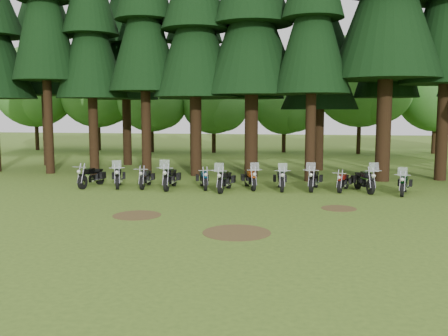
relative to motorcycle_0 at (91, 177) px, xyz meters
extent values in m
plane|color=#43641F|center=(7.54, -4.29, -0.49)|extent=(120.00, 120.00, 0.00)
cylinder|color=black|center=(-4.75, 4.69, 2.90)|extent=(0.52, 0.52, 6.77)
cone|color=black|center=(-4.75, 4.69, 9.39)|extent=(3.92, 3.92, 8.47)
cylinder|color=black|center=(-2.23, 5.53, 2.28)|extent=(0.58, 0.58, 5.53)
cone|color=black|center=(-2.23, 5.53, 7.57)|extent=(4.32, 4.32, 6.91)
cylinder|color=black|center=(1.25, 5.22, 2.51)|extent=(0.58, 0.58, 5.99)
cone|color=black|center=(1.25, 5.22, 8.24)|extent=(4.32, 4.32, 7.49)
cylinder|color=black|center=(4.33, 5.12, 2.29)|extent=(0.66, 0.66, 5.57)
cone|color=black|center=(4.33, 5.12, 7.63)|extent=(4.95, 4.95, 6.96)
cylinder|color=black|center=(7.61, 5.16, 2.36)|extent=(0.77, 0.77, 5.70)
cone|color=black|center=(7.61, 5.16, 7.82)|extent=(5.81, 5.81, 7.12)
cylinder|color=black|center=(10.98, 3.74, 2.37)|extent=(0.55, 0.55, 5.71)
cone|color=black|center=(10.98, 3.74, 7.84)|extent=(4.15, 4.15, 7.14)
cylinder|color=black|center=(14.91, 4.48, 2.82)|extent=(0.80, 0.80, 6.62)
cone|color=black|center=(14.91, 4.48, 9.16)|extent=(5.98, 5.98, 8.27)
cylinder|color=black|center=(18.16, 5.32, 2.69)|extent=(0.64, 0.64, 6.35)
cone|color=black|center=(18.16, 5.32, 8.77)|extent=(4.79, 4.79, 7.93)
cylinder|color=black|center=(-7.14, 8.96, 2.44)|extent=(0.67, 0.67, 5.87)
cone|color=black|center=(-7.14, 8.96, 8.07)|extent=(5.00, 5.00, 7.33)
cylinder|color=black|center=(-1.72, 10.06, 2.27)|extent=(0.60, 0.60, 5.53)
cone|color=black|center=(-1.72, 10.06, 7.57)|extent=(4.52, 4.52, 6.91)
cone|color=black|center=(-1.72, 10.06, 10.83)|extent=(3.62, 3.62, 5.83)
cylinder|color=black|center=(3.16, 10.11, 2.29)|extent=(0.65, 0.65, 5.55)
cone|color=black|center=(3.16, 10.11, 7.61)|extent=(4.85, 4.85, 6.94)
cylinder|color=black|center=(7.17, 8.65, 2.27)|extent=(0.58, 0.58, 5.52)
cone|color=black|center=(7.17, 8.65, 7.56)|extent=(4.35, 4.35, 6.90)
cylinder|color=black|center=(11.58, 8.96, 1.86)|extent=(0.66, 0.66, 4.70)
cone|color=black|center=(11.58, 8.96, 6.36)|extent=(4.94, 4.94, 5.87)
cone|color=black|center=(11.58, 8.96, 9.13)|extent=(3.95, 3.95, 4.96)
cylinder|color=black|center=(15.61, 8.57, 2.29)|extent=(0.53, 0.53, 5.56)
cone|color=black|center=(15.61, 8.57, 7.63)|extent=(3.94, 3.94, 6.95)
cylinder|color=black|center=(-14.91, 21.21, 1.18)|extent=(0.36, 0.36, 3.33)
sphere|color=#317025|center=(-14.91, 21.21, 5.62)|extent=(7.78, 7.78, 7.78)
sphere|color=#317025|center=(-13.58, 20.32, 4.84)|extent=(5.55, 5.55, 5.55)
cylinder|color=black|center=(-8.80, 21.71, 1.16)|extent=(0.36, 0.36, 3.29)
sphere|color=#317025|center=(-8.80, 21.71, 5.55)|extent=(7.69, 7.69, 7.69)
sphere|color=#317025|center=(-7.48, 20.83, 4.78)|extent=(5.49, 5.49, 5.49)
cylinder|color=black|center=(-3.19, 20.69, 0.91)|extent=(0.36, 0.36, 2.80)
sphere|color=#317025|center=(-3.19, 20.69, 4.64)|extent=(6.53, 6.53, 6.53)
sphere|color=#317025|center=(-2.07, 19.94, 3.99)|extent=(4.67, 4.67, 4.67)
cylinder|color=black|center=(2.56, 21.02, 0.79)|extent=(0.36, 0.36, 2.55)
sphere|color=#317025|center=(2.56, 21.02, 4.19)|extent=(5.95, 5.95, 5.95)
sphere|color=#317025|center=(3.58, 20.34, 3.59)|extent=(4.25, 4.25, 4.25)
cylinder|color=black|center=(8.86, 22.21, 0.75)|extent=(0.36, 0.36, 2.47)
sphere|color=#317025|center=(8.86, 22.21, 4.04)|extent=(5.76, 5.76, 5.76)
sphere|color=#317025|center=(9.85, 21.55, 3.46)|extent=(4.12, 4.12, 4.12)
cylinder|color=black|center=(15.46, 21.67, 1.27)|extent=(0.36, 0.36, 3.52)
sphere|color=#317025|center=(15.46, 21.67, 5.97)|extent=(8.21, 8.21, 8.21)
sphere|color=#317025|center=(16.87, 20.74, 5.14)|extent=(5.87, 5.87, 5.87)
cylinder|color=black|center=(22.08, 22.93, 0.98)|extent=(0.36, 0.36, 2.94)
sphere|color=#317025|center=(22.08, 22.93, 4.90)|extent=(6.86, 6.86, 6.86)
cylinder|color=#4C3D1E|center=(4.54, -6.29, -0.48)|extent=(1.80, 1.80, 0.01)
cylinder|color=#4C3D1E|center=(12.04, -3.79, -0.48)|extent=(1.40, 1.40, 0.01)
cylinder|color=#4C3D1E|center=(8.54, -8.29, -0.48)|extent=(2.20, 2.20, 0.01)
cylinder|color=black|center=(-0.11, -0.83, -0.14)|extent=(0.24, 0.72, 0.70)
cylinder|color=black|center=(0.11, 0.81, -0.14)|extent=(0.24, 0.72, 0.70)
cube|color=silver|center=(0.01, 0.05, -0.04)|extent=(0.39, 0.78, 0.36)
cube|color=black|center=(-0.03, -0.20, 0.34)|extent=(0.39, 0.62, 0.26)
cube|color=black|center=(0.04, 0.29, 0.30)|extent=(0.39, 0.62, 0.13)
cylinder|color=black|center=(1.62, -0.63, -0.15)|extent=(0.35, 0.70, 0.69)
cylinder|color=black|center=(1.11, 0.90, -0.15)|extent=(0.35, 0.70, 0.69)
cube|color=silver|center=(1.35, 0.18, -0.05)|extent=(0.50, 0.78, 0.35)
cube|color=black|center=(1.43, -0.04, 0.32)|extent=(0.48, 0.64, 0.25)
cube|color=black|center=(1.28, 0.41, 0.28)|extent=(0.48, 0.64, 0.12)
cube|color=silver|center=(1.72, -0.93, 0.78)|extent=(0.46, 0.26, 0.41)
cylinder|color=black|center=(2.85, -0.53, -0.16)|extent=(0.20, 0.66, 0.65)
cylinder|color=black|center=(2.71, 0.99, -0.16)|extent=(0.20, 0.66, 0.65)
cube|color=silver|center=(2.78, 0.28, -0.07)|extent=(0.34, 0.71, 0.33)
cube|color=black|center=(2.80, 0.05, 0.28)|extent=(0.34, 0.57, 0.24)
cube|color=black|center=(2.76, 0.50, 0.24)|extent=(0.34, 0.57, 0.12)
cylinder|color=black|center=(4.17, -0.87, -0.12)|extent=(0.19, 0.74, 0.73)
cylinder|color=black|center=(4.09, 0.84, -0.12)|extent=(0.19, 0.74, 0.73)
cube|color=silver|center=(4.12, 0.04, -0.02)|extent=(0.34, 0.79, 0.38)
cube|color=black|center=(4.14, -0.21, 0.37)|extent=(0.36, 0.62, 0.27)
cube|color=black|center=(4.11, 0.29, 0.33)|extent=(0.36, 0.62, 0.13)
cube|color=silver|center=(4.18, -1.20, 0.86)|extent=(0.47, 0.16, 0.44)
cylinder|color=black|center=(5.96, -0.33, -0.17)|extent=(0.32, 0.65, 0.64)
cylinder|color=black|center=(5.50, 1.09, -0.17)|extent=(0.32, 0.65, 0.64)
cube|color=silver|center=(5.71, 0.43, -0.08)|extent=(0.46, 0.73, 0.33)
cube|color=navy|center=(5.78, 0.22, 0.26)|extent=(0.44, 0.59, 0.23)
cube|color=black|center=(5.64, 0.64, 0.22)|extent=(0.44, 0.59, 0.12)
cylinder|color=black|center=(6.83, -1.07, -0.14)|extent=(0.21, 0.70, 0.69)
cylinder|color=black|center=(6.98, 0.55, -0.14)|extent=(0.21, 0.70, 0.69)
cube|color=silver|center=(6.91, -0.21, -0.05)|extent=(0.36, 0.76, 0.36)
cube|color=black|center=(6.89, -0.45, 0.33)|extent=(0.36, 0.60, 0.25)
cube|color=black|center=(6.93, 0.03, 0.29)|extent=(0.36, 0.60, 0.13)
cube|color=silver|center=(6.80, -1.38, 0.79)|extent=(0.45, 0.17, 0.41)
cylinder|color=black|center=(8.26, -0.08, -0.16)|extent=(0.33, 0.67, 0.66)
cylinder|color=black|center=(7.79, 1.40, -0.16)|extent=(0.33, 0.67, 0.66)
cube|color=silver|center=(8.01, 0.71, -0.07)|extent=(0.48, 0.75, 0.34)
cube|color=#9D3A0E|center=(8.08, 0.49, 0.29)|extent=(0.45, 0.61, 0.24)
cube|color=black|center=(7.94, 0.93, 0.25)|extent=(0.45, 0.61, 0.12)
cube|color=silver|center=(8.35, -0.37, 0.73)|extent=(0.44, 0.25, 0.40)
cylinder|color=black|center=(9.64, -0.24, -0.16)|extent=(0.22, 0.68, 0.67)
cylinder|color=black|center=(9.46, 1.32, -0.16)|extent=(0.22, 0.68, 0.67)
cube|color=silver|center=(9.54, 0.59, -0.06)|extent=(0.36, 0.73, 0.34)
cube|color=black|center=(9.57, 0.36, 0.30)|extent=(0.36, 0.59, 0.24)
cube|color=black|center=(9.51, 0.82, 0.26)|extent=(0.36, 0.59, 0.12)
cube|color=silver|center=(9.67, -0.54, 0.74)|extent=(0.44, 0.18, 0.40)
cylinder|color=black|center=(11.02, -0.05, -0.15)|extent=(0.25, 0.70, 0.68)
cylinder|color=black|center=(11.27, 1.53, -0.15)|extent=(0.25, 0.70, 0.68)
cube|color=silver|center=(11.15, 0.79, -0.05)|extent=(0.40, 0.76, 0.35)
cube|color=black|center=(11.11, 0.55, 0.32)|extent=(0.40, 0.61, 0.25)
cube|color=black|center=(11.19, 1.02, 0.28)|extent=(0.40, 0.61, 0.12)
cube|color=silver|center=(10.97, -0.36, 0.77)|extent=(0.45, 0.20, 0.41)
cylinder|color=black|center=(12.34, -0.06, -0.18)|extent=(0.30, 0.62, 0.61)
cylinder|color=black|center=(12.74, 1.31, -0.18)|extent=(0.30, 0.62, 0.61)
cube|color=silver|center=(12.55, 0.67, -0.10)|extent=(0.43, 0.69, 0.31)
cube|color=maroon|center=(12.49, 0.46, 0.23)|extent=(0.41, 0.56, 0.22)
cube|color=black|center=(12.61, 0.87, 0.19)|extent=(0.41, 0.56, 0.11)
cylinder|color=black|center=(13.71, -0.20, -0.13)|extent=(0.32, 0.72, 0.71)
cylinder|color=black|center=(13.30, 1.41, -0.13)|extent=(0.32, 0.72, 0.71)
cube|color=silver|center=(13.49, 0.66, -0.04)|extent=(0.48, 0.80, 0.36)
cube|color=black|center=(13.55, 0.42, 0.35)|extent=(0.46, 0.65, 0.26)
cube|color=black|center=(13.43, 0.89, 0.31)|extent=(0.46, 0.65, 0.13)
cube|color=silver|center=(13.79, -0.51, 0.82)|extent=(0.47, 0.24, 0.42)
cylinder|color=black|center=(15.03, -0.64, -0.17)|extent=(0.30, 0.65, 0.64)
cylinder|color=black|center=(15.44, 0.81, -0.17)|extent=(0.30, 0.65, 0.64)
cube|color=silver|center=(15.25, 0.13, -0.08)|extent=(0.44, 0.73, 0.33)
cube|color=black|center=(15.19, -0.09, 0.27)|extent=(0.42, 0.59, 0.23)
cube|color=black|center=(15.31, 0.34, 0.23)|extent=(0.42, 0.59, 0.12)
cube|color=silver|center=(14.96, -0.92, 0.70)|extent=(0.43, 0.23, 0.38)
camera|label=1|loc=(10.57, -23.72, 3.42)|focal=40.00mm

